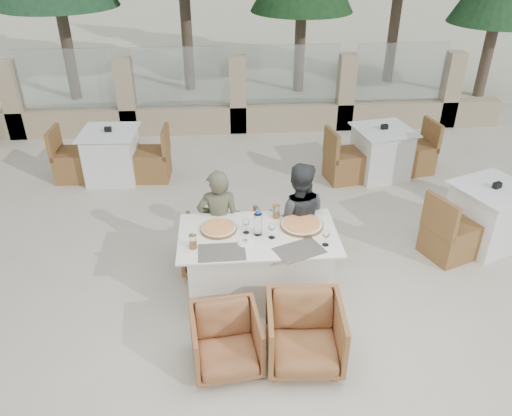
{
  "coord_description": "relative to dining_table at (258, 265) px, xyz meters",
  "views": [
    {
      "loc": [
        -0.34,
        -4.09,
        3.54
      ],
      "look_at": [
        0.0,
        0.37,
        0.9
      ],
      "focal_mm": 35.0,
      "sensor_mm": 36.0,
      "label": 1
    }
  ],
  "objects": [
    {
      "name": "wine_glass_centre",
      "position": [
        -0.12,
        0.04,
        0.48
      ],
      "size": [
        0.08,
        0.08,
        0.18
      ],
      "primitive_type": null,
      "rotation": [
        0.0,
        0.0,
        0.03
      ],
      "color": "silver",
      "rests_on": "dining_table"
    },
    {
      "name": "water_bottle",
      "position": [
        -0.0,
        -0.0,
        0.53
      ],
      "size": [
        0.1,
        0.1,
        0.28
      ],
      "primitive_type": "cylinder",
      "rotation": [
        0.0,
        0.0,
        0.29
      ],
      "color": "#A3BDD6",
      "rests_on": "dining_table"
    },
    {
      "name": "armchair_near_right",
      "position": [
        0.34,
        -0.95,
        -0.07
      ],
      "size": [
        0.71,
        0.73,
        0.63
      ],
      "primitive_type": "imported",
      "rotation": [
        0.0,
        0.0,
        -0.06
      ],
      "color": "#925E35",
      "rests_on": "ground"
    },
    {
      "name": "beer_glass_right",
      "position": [
        0.21,
        0.31,
        0.46
      ],
      "size": [
        0.1,
        0.1,
        0.15
      ],
      "primitive_type": "cylinder",
      "rotation": [
        0.0,
        0.0,
        -0.35
      ],
      "color": "orange",
      "rests_on": "dining_table"
    },
    {
      "name": "placemat_near_left",
      "position": [
        -0.37,
        -0.28,
        0.39
      ],
      "size": [
        0.46,
        0.31,
        0.0
      ],
      "primitive_type": "cube",
      "rotation": [
        0.0,
        0.0,
        0.02
      ],
      "color": "#58544B",
      "rests_on": "dining_table"
    },
    {
      "name": "diner_left",
      "position": [
        -0.39,
        0.44,
        0.25
      ],
      "size": [
        0.47,
        0.31,
        1.28
      ],
      "primitive_type": "imported",
      "rotation": [
        0.0,
        0.0,
        3.16
      ],
      "color": "#51523C",
      "rests_on": "ground"
    },
    {
      "name": "bg_table_b",
      "position": [
        2.11,
        2.7,
        0.0
      ],
      "size": [
        1.76,
        1.1,
        0.77
      ],
      "primitive_type": null,
      "rotation": [
        0.0,
        0.0,
        0.18
      ],
      "color": "silver",
      "rests_on": "ground"
    },
    {
      "name": "dining_table",
      "position": [
        0.0,
        0.0,
        0.0
      ],
      "size": [
        1.6,
        0.9,
        0.77
      ],
      "primitive_type": null,
      "color": "white",
      "rests_on": "ground"
    },
    {
      "name": "armchair_far_right",
      "position": [
        0.4,
        0.75,
        -0.1
      ],
      "size": [
        0.79,
        0.8,
        0.58
      ],
      "primitive_type": "imported",
      "rotation": [
        0.0,
        0.0,
        3.46
      ],
      "color": "brown",
      "rests_on": "ground"
    },
    {
      "name": "pizza_left",
      "position": [
        -0.4,
        0.11,
        0.41
      ],
      "size": [
        0.39,
        0.39,
        0.05
      ],
      "primitive_type": "cylinder",
      "rotation": [
        0.0,
        0.0,
        -0.06
      ],
      "color": "#E9581F",
      "rests_on": "dining_table"
    },
    {
      "name": "wine_glass_corner",
      "position": [
        0.64,
        -0.24,
        0.48
      ],
      "size": [
        0.1,
        0.1,
        0.18
      ],
      "primitive_type": null,
      "rotation": [
        0.0,
        0.0,
        -0.31
      ],
      "color": "silver",
      "rests_on": "dining_table"
    },
    {
      "name": "ground",
      "position": [
        -0.0,
        -0.07,
        -0.39
      ],
      "size": [
        80.0,
        80.0,
        0.0
      ],
      "primitive_type": "plane",
      "color": "beige",
      "rests_on": "ground"
    },
    {
      "name": "wine_glass_near",
      "position": [
        0.13,
        -0.07,
        0.48
      ],
      "size": [
        0.08,
        0.08,
        0.18
      ],
      "primitive_type": null,
      "rotation": [
        0.0,
        0.0,
        0.04
      ],
      "color": "silver",
      "rests_on": "dining_table"
    },
    {
      "name": "perimeter_wall_far",
      "position": [
        -0.0,
        4.73,
        0.42
      ],
      "size": [
        10.0,
        0.34,
        1.6
      ],
      "primitive_type": null,
      "color": "tan",
      "rests_on": "ground"
    },
    {
      "name": "bg_table_c",
      "position": [
        2.87,
        0.77,
        0.0
      ],
      "size": [
        1.83,
        1.37,
        0.77
      ],
      "primitive_type": null,
      "rotation": [
        0.0,
        0.0,
        0.38
      ],
      "color": "white",
      "rests_on": "ground"
    },
    {
      "name": "pizza_right",
      "position": [
        0.46,
        0.12,
        0.41
      ],
      "size": [
        0.58,
        0.58,
        0.06
      ],
      "primitive_type": "cylinder",
      "rotation": [
        0.0,
        0.0,
        0.41
      ],
      "color": "#D6461D",
      "rests_on": "dining_table"
    },
    {
      "name": "armchair_far_left",
      "position": [
        -0.49,
        0.54,
        -0.09
      ],
      "size": [
        0.68,
        0.7,
        0.59
      ],
      "primitive_type": "imported",
      "rotation": [
        0.0,
        0.0,
        3.06
      ],
      "color": "brown",
      "rests_on": "ground"
    },
    {
      "name": "sand_patch",
      "position": [
        -0.0,
        13.93,
        -0.38
      ],
      "size": [
        30.0,
        16.0,
        0.01
      ],
      "primitive_type": "cube",
      "color": "beige",
      "rests_on": "ground"
    },
    {
      "name": "bg_table_a",
      "position": [
        -1.99,
        2.91,
        0.0
      ],
      "size": [
        1.68,
        0.91,
        0.77
      ],
      "primitive_type": null,
      "rotation": [
        0.0,
        0.0,
        -0.05
      ],
      "color": "silver",
      "rests_on": "ground"
    },
    {
      "name": "beer_glass_left",
      "position": [
        -0.64,
        -0.19,
        0.46
      ],
      "size": [
        0.09,
        0.09,
        0.15
      ],
      "primitive_type": "cylinder",
      "rotation": [
        0.0,
        0.0,
        0.21
      ],
      "color": "orange",
      "rests_on": "dining_table"
    },
    {
      "name": "placemat_near_right",
      "position": [
        0.37,
        -0.31,
        0.39
      ],
      "size": [
        0.53,
        0.45,
        0.0
      ],
      "primitive_type": "cube",
      "rotation": [
        0.0,
        0.0,
        0.4
      ],
      "color": "#57524A",
      "rests_on": "dining_table"
    },
    {
      "name": "armchair_near_left",
      "position": [
        -0.36,
        -0.95,
        -0.11
      ],
      "size": [
        0.66,
        0.68,
        0.56
      ],
      "primitive_type": "imported",
      "rotation": [
        0.0,
        0.0,
        0.11
      ],
      "color": "#955D36",
      "rests_on": "ground"
    },
    {
      "name": "olive_dish",
      "position": [
        -0.14,
        -0.15,
        0.41
      ],
      "size": [
        0.11,
        0.11,
        0.04
      ],
      "primitive_type": null,
      "rotation": [
        0.0,
        0.0,
        0.04
      ],
      "color": "white",
      "rests_on": "dining_table"
    },
    {
      "name": "diner_right",
      "position": [
        0.47,
        0.44,
        0.28
      ],
      "size": [
        0.71,
        0.6,
        1.33
      ],
      "primitive_type": "imported",
      "rotation": [
        0.0,
        0.0,
        2.99
      ],
      "color": "#37393C",
      "rests_on": "ground"
    }
  ]
}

